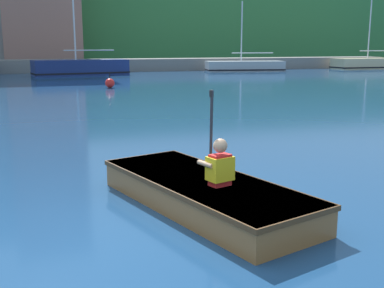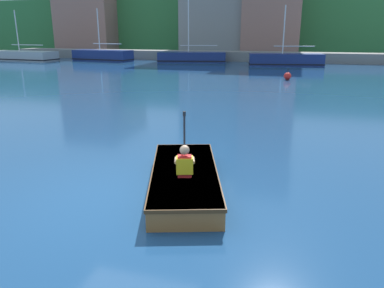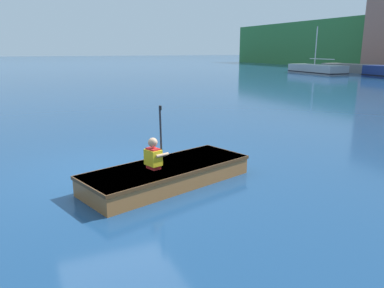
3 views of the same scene
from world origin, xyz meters
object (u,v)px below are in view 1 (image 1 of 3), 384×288
moored_boat_dock_east_inner (370,64)px  rowboat_foreground (202,190)px  moored_boat_dock_center_near (81,68)px  channel_buoy (110,83)px  moored_boat_dock_west_end (245,66)px  person_paddler (219,164)px

moored_boat_dock_east_inner → rowboat_foreground: 37.28m
moored_boat_dock_center_near → channel_buoy: (0.54, -9.68, -0.26)m
rowboat_foreground → channel_buoy: size_ratio=4.78×
moored_boat_dock_center_near → channel_buoy: 9.70m
moored_boat_dock_west_end → moored_boat_dock_center_near: 12.18m
moored_boat_dock_center_near → rowboat_foreground: moored_boat_dock_center_near is taller
moored_boat_dock_center_near → moored_boat_dock_east_inner: size_ratio=0.95×
channel_buoy → rowboat_foreground: bearing=-94.0°
moored_boat_dock_east_inner → moored_boat_dock_center_near: bearing=-176.2°
moored_boat_dock_east_inner → rowboat_foreground: (-24.16, -28.39, -0.21)m
rowboat_foreground → person_paddler: (0.11, -0.34, 0.41)m
moored_boat_dock_center_near → rowboat_foreground: 26.82m
moored_boat_dock_center_near → rowboat_foreground: size_ratio=1.83×
moored_boat_dock_center_near → channel_buoy: moored_boat_dock_center_near is taller
moored_boat_dock_east_inner → rowboat_foreground: moored_boat_dock_east_inner is taller
person_paddler → channel_buoy: 17.52m
moored_boat_dock_west_end → moored_boat_dock_center_near: (-12.12, -1.27, 0.12)m
moored_boat_dock_center_near → moored_boat_dock_east_inner: moored_boat_dock_east_inner is taller
person_paddler → channel_buoy: size_ratio=1.56×
moored_boat_dock_west_end → channel_buoy: (-11.58, -10.94, -0.14)m
moored_boat_dock_west_end → rowboat_foreground: bearing=-114.5°
moored_boat_dock_east_inner → rowboat_foreground: size_ratio=1.93×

